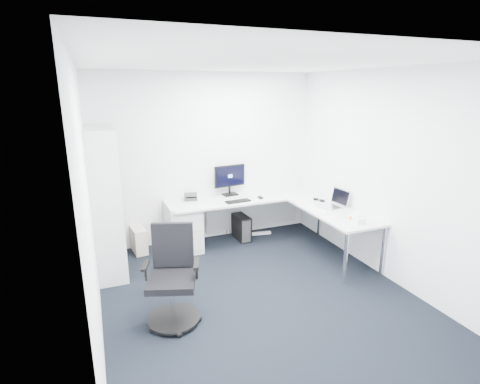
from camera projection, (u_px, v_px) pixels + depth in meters
name	position (u px, v px, depth m)	size (l,w,h in m)	color
ground	(261.00, 299.00, 4.52)	(4.20, 4.20, 0.00)	black
ceiling	(265.00, 63.00, 3.79)	(4.20, 4.20, 0.00)	white
wall_back	(207.00, 159.00, 6.03)	(3.60, 0.02, 2.70)	white
wall_front	(409.00, 277.00, 2.27)	(3.60, 0.02, 2.70)	white
wall_left	(89.00, 210.00, 3.51)	(0.02, 4.20, 2.70)	white
wall_right	(390.00, 177.00, 4.79)	(0.02, 4.20, 2.70)	white
l_desk	(255.00, 226.00, 5.86)	(2.53, 1.41, 0.74)	silver
drawer_pedestal	(183.00, 226.00, 5.81)	(0.49, 0.61, 0.75)	silver
bookshelf	(105.00, 202.00, 4.97)	(0.38, 0.99, 1.98)	silver
task_chair	(172.00, 278.00, 3.93)	(0.59, 0.59, 1.06)	black
black_pc_tower	(241.00, 227.00, 6.25)	(0.19, 0.42, 0.41)	black
beige_pc_tower	(139.00, 240.00, 5.76)	(0.18, 0.41, 0.39)	#BAB09E
power_strip	(261.00, 233.00, 6.48)	(0.34, 0.06, 0.04)	white
monitor	(230.00, 180.00, 6.13)	(0.54, 0.17, 0.52)	black
black_keyboard	(238.00, 201.00, 5.83)	(0.40, 0.14, 0.02)	black
mouse	(260.00, 197.00, 6.01)	(0.06, 0.09, 0.03)	black
desk_phone	(191.00, 196.00, 5.89)	(0.20, 0.20, 0.14)	#2D2D30
laptop	(329.00, 199.00, 5.54)	(0.37, 0.36, 0.26)	silver
white_keyboard	(318.00, 210.00, 5.41)	(0.11, 0.38, 0.01)	white
headphones	(319.00, 199.00, 5.88)	(0.11, 0.18, 0.05)	black
orange_fruit	(352.00, 218.00, 5.00)	(0.07, 0.07, 0.07)	#EC5814
tissue_box	(357.00, 219.00, 4.95)	(0.12, 0.23, 0.08)	white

